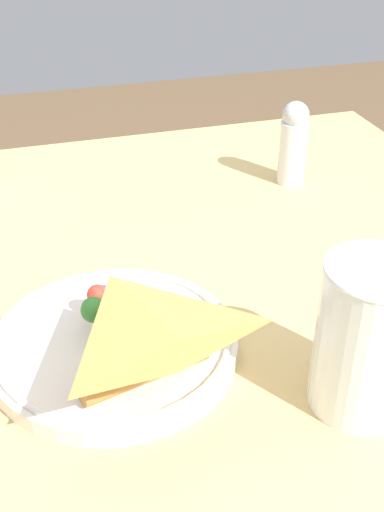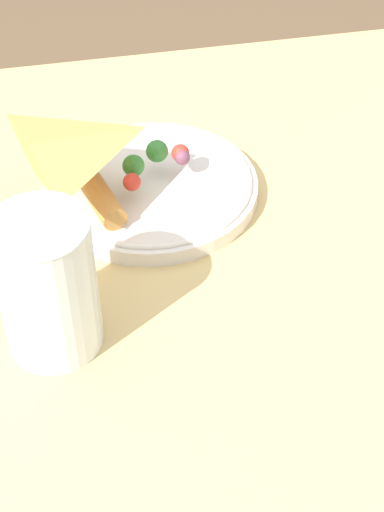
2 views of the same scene
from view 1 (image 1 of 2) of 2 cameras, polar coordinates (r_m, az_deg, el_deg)
The scene contains 4 objects.
dining_table at distance 0.68m, azimuth 2.28°, elevation -13.46°, with size 0.93×0.79×0.73m.
plate_pizza at distance 0.56m, azimuth -6.84°, elevation -7.50°, with size 0.21×0.21×0.05m.
milk_glass at distance 0.50m, azimuth 15.22°, elevation -7.57°, with size 0.08×0.08×0.13m.
salt_shaker at distance 0.84m, azimuth 8.99°, elevation 9.91°, with size 0.04×0.04×0.11m.
Camera 1 is at (0.45, -0.16, 1.10)m, focal length 45.00 mm.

